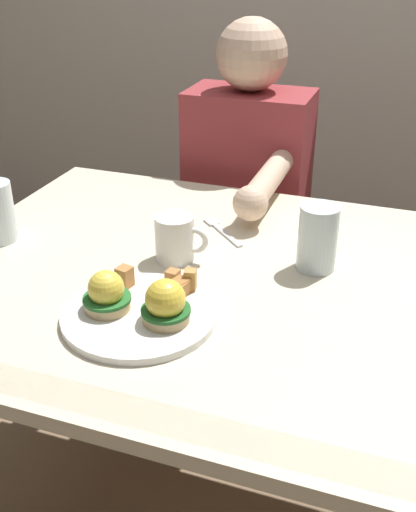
{
  "coord_description": "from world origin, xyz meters",
  "views": [
    {
      "loc": [
        0.31,
        -0.98,
        1.34
      ],
      "look_at": [
        -0.04,
        0.0,
        0.78
      ],
      "focal_mm": 43.07,
      "sensor_mm": 36.0,
      "label": 1
    }
  ],
  "objects_px": {
    "coffee_mug": "(176,237)",
    "fork": "(221,230)",
    "eggs_benedict_plate": "(140,306)",
    "dining_table": "(227,323)",
    "diner_person": "(245,198)",
    "water_glass_far": "(317,242)"
  },
  "relations": [
    {
      "from": "diner_person",
      "to": "dining_table",
      "type": "bearing_deg",
      "value": -77.01
    },
    {
      "from": "water_glass_far",
      "to": "fork",
      "type": "bearing_deg",
      "value": 157.34
    },
    {
      "from": "diner_person",
      "to": "water_glass_far",
      "type": "bearing_deg",
      "value": -60.1
    },
    {
      "from": "dining_table",
      "to": "eggs_benedict_plate",
      "type": "relative_size",
      "value": 4.44
    },
    {
      "from": "coffee_mug",
      "to": "diner_person",
      "type": "height_order",
      "value": "diner_person"
    },
    {
      "from": "fork",
      "to": "dining_table",
      "type": "bearing_deg",
      "value": -68.09
    },
    {
      "from": "dining_table",
      "to": "fork",
      "type": "relative_size",
      "value": 9.72
    },
    {
      "from": "eggs_benedict_plate",
      "to": "diner_person",
      "type": "height_order",
      "value": "diner_person"
    },
    {
      "from": "dining_table",
      "to": "fork",
      "type": "distance_m",
      "value": 0.23
    },
    {
      "from": "eggs_benedict_plate",
      "to": "water_glass_far",
      "type": "bearing_deg",
      "value": 48.2
    },
    {
      "from": "fork",
      "to": "diner_person",
      "type": "distance_m",
      "value": 0.42
    },
    {
      "from": "dining_table",
      "to": "eggs_benedict_plate",
      "type": "xyz_separation_m",
      "value": [
        -0.1,
        -0.19,
        0.13
      ]
    },
    {
      "from": "eggs_benedict_plate",
      "to": "water_glass_far",
      "type": "relative_size",
      "value": 2.04
    },
    {
      "from": "water_glass_far",
      "to": "eggs_benedict_plate",
      "type": "bearing_deg",
      "value": -131.8
    },
    {
      "from": "fork",
      "to": "water_glass_far",
      "type": "height_order",
      "value": "water_glass_far"
    },
    {
      "from": "dining_table",
      "to": "coffee_mug",
      "type": "relative_size",
      "value": 10.76
    },
    {
      "from": "coffee_mug",
      "to": "fork",
      "type": "relative_size",
      "value": 0.9
    },
    {
      "from": "coffee_mug",
      "to": "fork",
      "type": "height_order",
      "value": "coffee_mug"
    },
    {
      "from": "coffee_mug",
      "to": "eggs_benedict_plate",
      "type": "bearing_deg",
      "value": -83.9
    },
    {
      "from": "diner_person",
      "to": "coffee_mug",
      "type": "bearing_deg",
      "value": -88.33
    },
    {
      "from": "eggs_benedict_plate",
      "to": "fork",
      "type": "distance_m",
      "value": 0.38
    },
    {
      "from": "eggs_benedict_plate",
      "to": "coffee_mug",
      "type": "distance_m",
      "value": 0.22
    }
  ]
}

